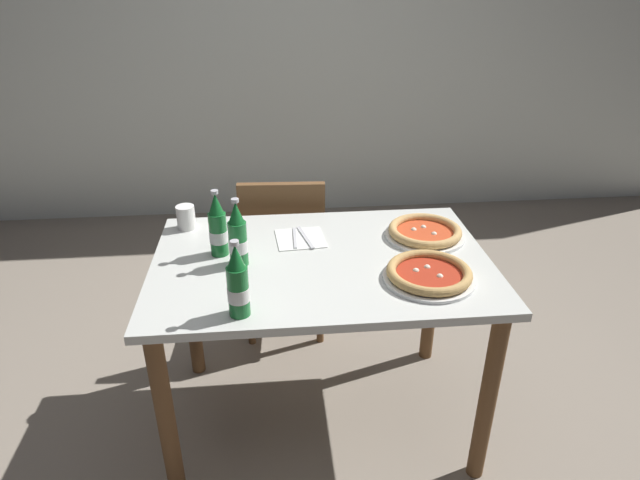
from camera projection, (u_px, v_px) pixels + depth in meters
name	position (u px, v px, depth m)	size (l,w,h in m)	color
ground_plane	(321.00, 415.00, 2.26)	(8.00, 8.00, 0.00)	gray
back_wall_tiled	(289.00, 29.00, 3.62)	(7.00, 0.10, 2.60)	silver
dining_table_main	(321.00, 286.00, 1.98)	(1.20, 0.80, 0.75)	silver
chair_behind_table	(284.00, 247.00, 2.58)	(0.42, 0.42, 0.85)	brown
pizza_margherita_near	(429.00, 274.00, 1.79)	(0.31, 0.31, 0.04)	white
pizza_marinara_far	(425.00, 232.00, 2.07)	(0.30, 0.30, 0.04)	white
beer_bottle_left	(238.00, 284.00, 1.57)	(0.07, 0.07, 0.25)	#196B2D
beer_bottle_center	(218.00, 228.00, 1.91)	(0.07, 0.07, 0.25)	#196B2D
beer_bottle_right	(238.00, 237.00, 1.84)	(0.07, 0.07, 0.25)	#196B2D
napkin_with_cutlery	(300.00, 238.00, 2.06)	(0.19, 0.19, 0.01)	white
paper_cup	(186.00, 217.00, 2.13)	(0.07, 0.07, 0.10)	white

